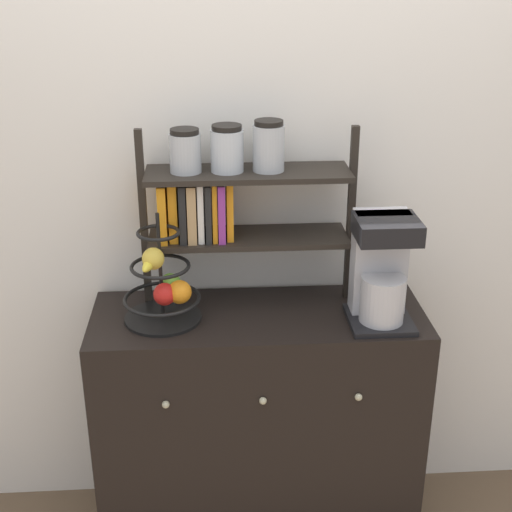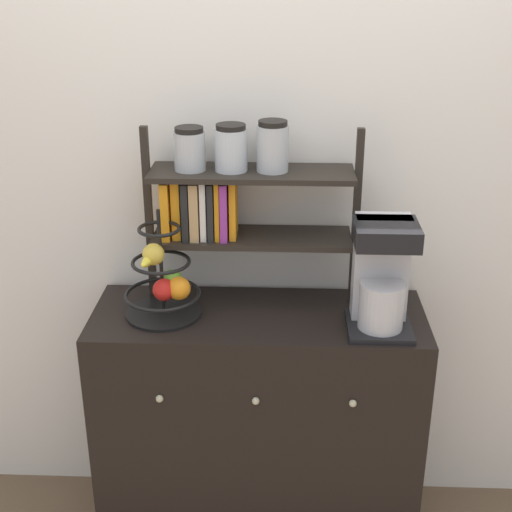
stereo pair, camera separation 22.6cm
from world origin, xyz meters
name	(u,v)px [view 1 (the left image)]	position (x,y,z in m)	size (l,w,h in m)	color
wall_back	(253,172)	(0.00, 0.45, 1.30)	(7.00, 0.05, 2.60)	silver
sideboard	(258,425)	(0.00, 0.20, 0.44)	(1.10, 0.43, 0.89)	black
coffee_maker	(381,270)	(0.38, 0.14, 1.06)	(0.20, 0.21, 0.36)	black
fruit_stand	(164,286)	(-0.30, 0.18, 1.01)	(0.25, 0.25, 0.36)	black
shelf_hutch	(223,191)	(-0.11, 0.32, 1.28)	(0.70, 0.20, 0.62)	black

